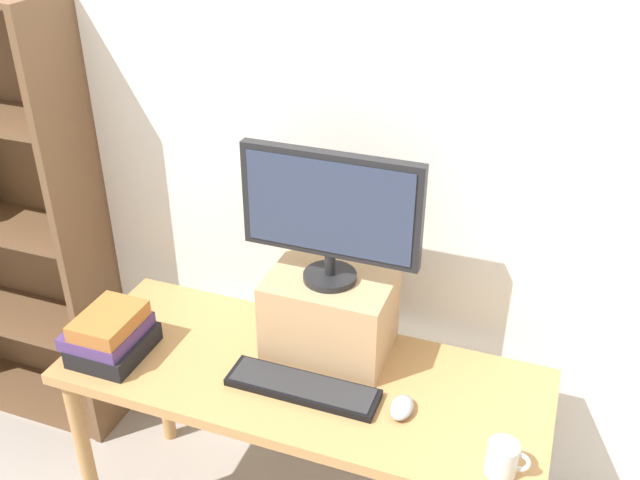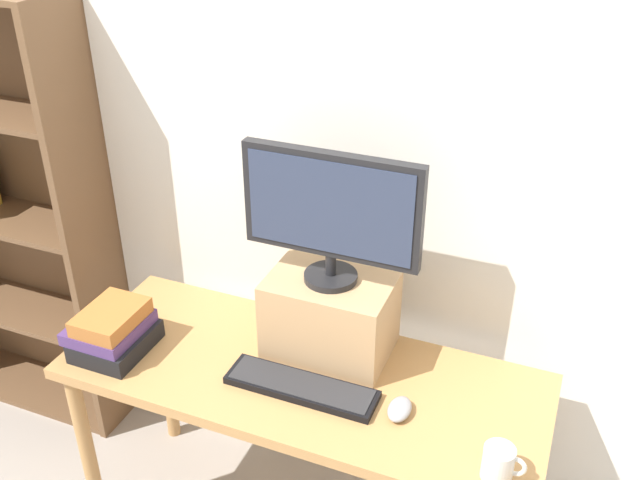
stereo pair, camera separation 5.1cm
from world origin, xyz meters
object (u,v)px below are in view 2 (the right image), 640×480
(computer_mouse, at_px, (400,409))
(coffee_mug, at_px, (499,463))
(keyboard, at_px, (301,387))
(riser_box, at_px, (330,315))
(book_stack, at_px, (113,331))
(desk, at_px, (302,393))
(computer_monitor, at_px, (331,211))

(computer_mouse, bearing_deg, coffee_mug, -22.60)
(keyboard, height_order, coffee_mug, coffee_mug)
(computer_mouse, bearing_deg, keyboard, -177.36)
(computer_mouse, height_order, coffee_mug, coffee_mug)
(coffee_mug, bearing_deg, keyboard, 169.51)
(riser_box, height_order, book_stack, riser_box)
(desk, height_order, coffee_mug, coffee_mug)
(desk, height_order, riser_box, riser_box)
(computer_mouse, relative_size, coffee_mug, 0.94)
(keyboard, bearing_deg, computer_monitor, 88.57)
(keyboard, xyz_separation_m, book_stack, (-0.62, -0.05, 0.06))
(computer_mouse, distance_m, book_stack, 0.91)
(riser_box, relative_size, computer_mouse, 3.59)
(riser_box, bearing_deg, desk, -104.54)
(riser_box, relative_size, keyboard, 0.83)
(riser_box, bearing_deg, computer_mouse, -34.90)
(keyboard, height_order, book_stack, book_stack)
(computer_mouse, xyz_separation_m, book_stack, (-0.91, -0.06, 0.05))
(coffee_mug, bearing_deg, riser_box, 150.94)
(riser_box, bearing_deg, coffee_mug, -29.06)
(keyboard, bearing_deg, book_stack, -175.73)
(computer_monitor, bearing_deg, book_stack, -157.47)
(computer_monitor, bearing_deg, keyboard, -91.43)
(computer_monitor, distance_m, coffee_mug, 0.79)
(riser_box, xyz_separation_m, computer_monitor, (0.00, -0.00, 0.36))
(desk, xyz_separation_m, book_stack, (-0.59, -0.12, 0.16))
(computer_monitor, height_order, coffee_mug, computer_monitor)
(keyboard, distance_m, coffee_mug, 0.60)
(desk, distance_m, computer_mouse, 0.34)
(desk, bearing_deg, riser_box, 75.46)
(keyboard, distance_m, book_stack, 0.62)
(computer_monitor, bearing_deg, desk, -104.69)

